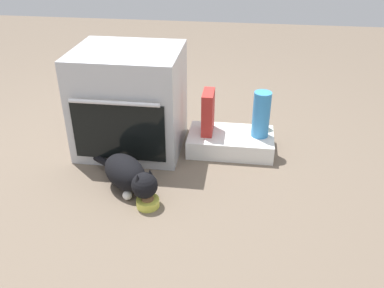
{
  "coord_description": "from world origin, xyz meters",
  "views": [
    {
      "loc": [
        0.69,
        -1.93,
        1.39
      ],
      "look_at": [
        0.42,
        0.04,
        0.25
      ],
      "focal_mm": 38.44,
      "sensor_mm": 36.0,
      "label": 1
    }
  ],
  "objects": [
    {
      "name": "ground",
      "position": [
        0.0,
        0.0,
        0.0
      ],
      "size": [
        8.0,
        8.0,
        0.0
      ],
      "primitive_type": "plane",
      "color": "#6B5B4C"
    },
    {
      "name": "oven",
      "position": [
        -0.03,
        0.41,
        0.33
      ],
      "size": [
        0.66,
        0.6,
        0.66
      ],
      "color": "#B7BABF",
      "rests_on": "ground"
    },
    {
      "name": "pantry_cabinet",
      "position": [
        0.63,
        0.44,
        0.06
      ],
      "size": [
        0.55,
        0.32,
        0.12
      ],
      "primitive_type": "cube",
      "color": "white",
      "rests_on": "ground"
    },
    {
      "name": "food_bowl",
      "position": [
        0.22,
        -0.22,
        0.03
      ],
      "size": [
        0.13,
        0.13,
        0.07
      ],
      "color": "#D1D14C",
      "rests_on": "ground"
    },
    {
      "name": "cat",
      "position": [
        0.08,
        -0.1,
        0.11
      ],
      "size": [
        0.52,
        0.48,
        0.21
      ],
      "rotation": [
        0.0,
        0.0,
        -0.73
      ],
      "color": "black",
      "rests_on": "ground"
    },
    {
      "name": "water_bottle",
      "position": [
        0.81,
        0.44,
        0.27
      ],
      "size": [
        0.11,
        0.11,
        0.3
      ],
      "primitive_type": "cylinder",
      "color": "#388CD1",
      "rests_on": "pantry_cabinet"
    },
    {
      "name": "cereal_box",
      "position": [
        0.47,
        0.45,
        0.26
      ],
      "size": [
        0.07,
        0.18,
        0.28
      ],
      "primitive_type": "cube",
      "color": "#B72D28",
      "rests_on": "pantry_cabinet"
    },
    {
      "name": "soda_can",
      "position": [
        0.83,
        0.55,
        0.18
      ],
      "size": [
        0.07,
        0.07,
        0.12
      ],
      "primitive_type": "cylinder",
      "color": "green",
      "rests_on": "pantry_cabinet"
    }
  ]
}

